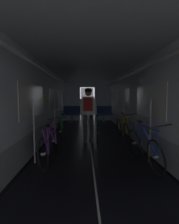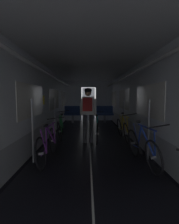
{
  "view_description": "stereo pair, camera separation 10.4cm",
  "coord_description": "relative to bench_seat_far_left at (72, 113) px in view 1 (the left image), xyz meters",
  "views": [
    {
      "loc": [
        -0.17,
        -1.6,
        1.44
      ],
      "look_at": [
        0.0,
        4.41,
        0.92
      ],
      "focal_mm": 27.53,
      "sensor_mm": 36.0,
      "label": 1
    },
    {
      "loc": [
        -0.07,
        -1.6,
        1.44
      ],
      "look_at": [
        0.0,
        4.41,
        0.92
      ],
      "focal_mm": 27.53,
      "sensor_mm": 36.0,
      "label": 2
    }
  ],
  "objects": [
    {
      "name": "train_car_shell",
      "position": [
        0.9,
        -4.47,
        1.13
      ],
      "size": [
        3.14,
        12.34,
        2.57
      ],
      "color": "black",
      "rests_on": "ground"
    },
    {
      "name": "bicycle_teal_in_aisle",
      "position": [
        1.16,
        -4.05,
        -0.18
      ],
      "size": [
        0.44,
        1.69,
        0.94
      ],
      "color": "black",
      "rests_on": "ground"
    },
    {
      "name": "person_cyclist_aisle",
      "position": [
        0.85,
        -4.31,
        0.5
      ],
      "size": [
        0.54,
        0.41,
        1.73
      ],
      "color": "#2D2D33",
      "rests_on": "ground"
    },
    {
      "name": "bench_seat_far_left",
      "position": [
        0.0,
        0.0,
        0.0
      ],
      "size": [
        0.98,
        0.51,
        0.95
      ],
      "color": "gray",
      "rests_on": "ground"
    },
    {
      "name": "bicycle_green",
      "position": [
        -0.12,
        -3.7,
        -0.19
      ],
      "size": [
        0.44,
        1.7,
        0.96
      ],
      "color": "black",
      "rests_on": "ground"
    },
    {
      "name": "bicycle_yellow",
      "position": [
        2.02,
        -3.98,
        -0.19
      ],
      "size": [
        0.44,
        1.69,
        0.96
      ],
      "color": "black",
      "rests_on": "ground"
    },
    {
      "name": "bench_seat_far_right",
      "position": [
        1.8,
        0.0,
        0.0
      ],
      "size": [
        0.98,
        0.51,
        0.95
      ],
      "color": "gray",
      "rests_on": "ground"
    },
    {
      "name": "bicycle_purple",
      "position": [
        -0.06,
        -5.88,
        -0.19
      ],
      "size": [
        0.44,
        1.69,
        0.96
      ],
      "color": "black",
      "rests_on": "ground"
    },
    {
      "name": "bicycle_blue",
      "position": [
        2.0,
        -6.1,
        -0.19
      ],
      "size": [
        0.5,
        1.69,
        0.96
      ],
      "color": "black",
      "rests_on": "ground"
    }
  ]
}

